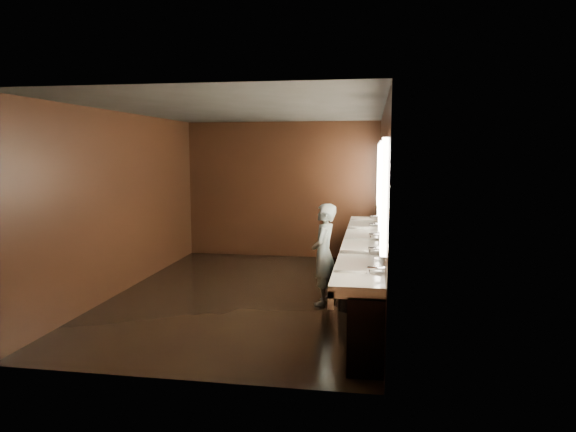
% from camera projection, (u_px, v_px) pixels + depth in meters
% --- Properties ---
extents(floor, '(6.00, 6.00, 0.00)m').
position_uv_depth(floor, '(248.00, 295.00, 7.90)').
color(floor, black).
rests_on(floor, ground).
extents(ceiling, '(4.00, 6.00, 0.02)m').
position_uv_depth(ceiling, '(247.00, 110.00, 7.55)').
color(ceiling, '#2D2D2B').
rests_on(ceiling, wall_back).
extents(wall_back, '(4.00, 0.02, 2.80)m').
position_uv_depth(wall_back, '(282.00, 190.00, 10.66)').
color(wall_back, black).
rests_on(wall_back, floor).
extents(wall_front, '(4.00, 0.02, 2.80)m').
position_uv_depth(wall_front, '(170.00, 237.00, 4.79)').
color(wall_front, black).
rests_on(wall_front, floor).
extents(wall_left, '(0.02, 6.00, 2.80)m').
position_uv_depth(wall_left, '(123.00, 202.00, 8.05)').
color(wall_left, black).
rests_on(wall_left, floor).
extents(wall_right, '(0.02, 6.00, 2.80)m').
position_uv_depth(wall_right, '(382.00, 207.00, 7.40)').
color(wall_right, black).
rests_on(wall_right, floor).
extents(sink_counter, '(0.55, 5.40, 1.01)m').
position_uv_depth(sink_counter, '(367.00, 267.00, 7.55)').
color(sink_counter, black).
rests_on(sink_counter, floor).
extents(mirror_band, '(0.06, 5.03, 1.15)m').
position_uv_depth(mirror_band, '(381.00, 182.00, 7.36)').
color(mirror_band, '#FBEBC9').
rests_on(mirror_band, wall_right).
extents(person, '(0.42, 0.58, 1.46)m').
position_uv_depth(person, '(324.00, 254.00, 7.35)').
color(person, '#8DC6D3').
rests_on(person, floor).
extents(trash_bin, '(0.41, 0.41, 0.50)m').
position_uv_depth(trash_bin, '(350.00, 292.00, 7.12)').
color(trash_bin, black).
rests_on(trash_bin, floor).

